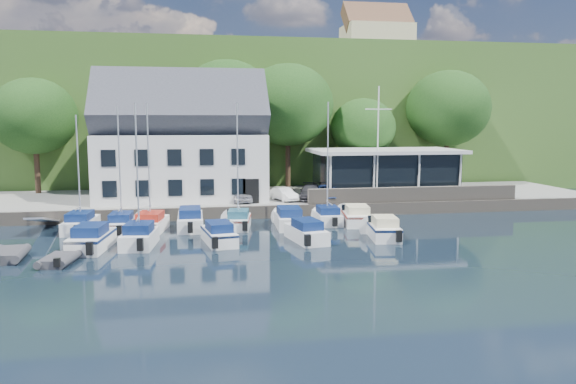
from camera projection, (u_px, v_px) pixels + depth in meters
name	position (u px, v px, depth m)	size (l,w,h in m)	color
ground	(298.00, 250.00, 33.65)	(180.00, 180.00, 0.00)	black
quay	(262.00, 200.00, 50.69)	(60.00, 13.00, 1.00)	gray
quay_face	(272.00, 212.00, 44.34)	(60.00, 0.30, 1.00)	#6C6357
hillside	(229.00, 118.00, 93.24)	(160.00, 75.00, 16.00)	#395A21
field_patch	(270.00, 73.00, 101.35)	(50.00, 30.00, 0.30)	#546633
farmhouse	(377.00, 38.00, 85.58)	(10.40, 7.00, 8.20)	#C6B293
harbor_building	(182.00, 148.00, 47.93)	(14.40, 8.20, 8.70)	silver
club_pavilion	(384.00, 172.00, 50.73)	(13.20, 7.20, 4.10)	black
seawall	(414.00, 194.00, 46.58)	(18.00, 0.50, 1.20)	#6C6357
gangway	(45.00, 230.00, 39.70)	(1.20, 6.00, 1.40)	silver
car_silver	(239.00, 194.00, 46.40)	(1.52, 3.78, 1.29)	silver
car_white	(284.00, 194.00, 47.08)	(1.14, 3.28, 1.08)	white
car_dgrey	(311.00, 192.00, 47.73)	(1.78, 4.39, 1.27)	#2F2E33
car_blue	(327.00, 192.00, 47.31)	(1.58, 3.99, 1.37)	#2F4B91
flagpole	(378.00, 144.00, 46.93)	(2.28, 0.20, 9.51)	silver
tree_0	(35.00, 136.00, 51.26)	(7.71, 7.71, 10.54)	black
tree_1	(144.00, 137.00, 52.07)	(7.50, 7.50, 10.25)	black
tree_2	(227.00, 125.00, 54.40)	(9.15, 9.15, 12.50)	black
tree_3	(288.00, 126.00, 55.07)	(8.93, 8.93, 12.20)	black
tree_4	(363.00, 143.00, 56.14)	(6.50, 6.50, 8.88)	black
tree_5	(447.00, 128.00, 58.17)	(8.64, 8.64, 11.81)	black
boat_r1_0	(78.00, 169.00, 38.55)	(1.92, 6.03, 8.69)	white
boat_r1_1	(120.00, 171.00, 38.47)	(1.83, 5.73, 8.43)	white
boat_r1_2	(149.00, 171.00, 38.60)	(2.04, 5.84, 8.50)	white
boat_r1_3	(190.00, 218.00, 40.15)	(1.93, 7.02, 1.54)	white
boat_r1_4	(238.00, 171.00, 39.79)	(1.79, 5.08, 8.26)	white
boat_r1_5	(289.00, 217.00, 40.70)	(2.03, 6.54, 1.48)	white
boat_r1_6	(328.00, 169.00, 41.55)	(1.88, 5.30, 8.20)	white
boat_r1_7	(356.00, 214.00, 41.82)	(2.03, 6.04, 1.45)	white
boat_r2_0	(91.00, 237.00, 33.65)	(2.07, 6.25, 1.55)	white
boat_r2_1	(137.00, 172.00, 33.90)	(2.00, 5.43, 9.24)	white
boat_r2_2	(219.00, 232.00, 35.29)	(1.79, 5.86, 1.41)	white
boat_r2_3	(306.00, 230.00, 35.92)	(1.82, 5.88, 1.44)	white
boat_r2_4	(384.00, 227.00, 36.72)	(1.87, 5.39, 1.50)	white
dinghy_0	(8.00, 253.00, 31.15)	(1.96, 3.27, 0.76)	#36363B
dinghy_1	(59.00, 258.00, 30.18)	(1.65, 2.75, 0.64)	#36363B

